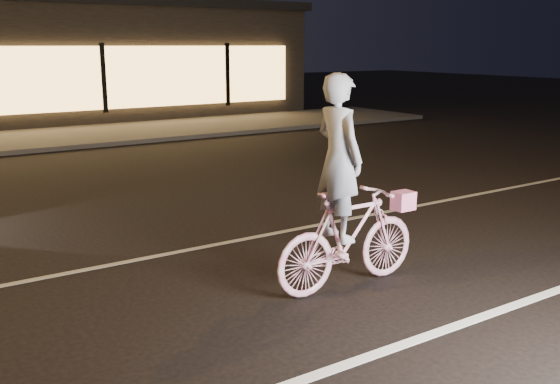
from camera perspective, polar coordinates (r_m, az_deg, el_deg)
ground at (r=6.12m, az=-12.35°, el=-12.53°), size 90.00×90.00×0.00m
lane_stripe_far at (r=7.89m, az=-17.66°, el=-6.84°), size 60.00×0.10×0.01m
cyclist at (r=6.80m, az=6.05°, el=-2.08°), size 1.88×0.65×2.36m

